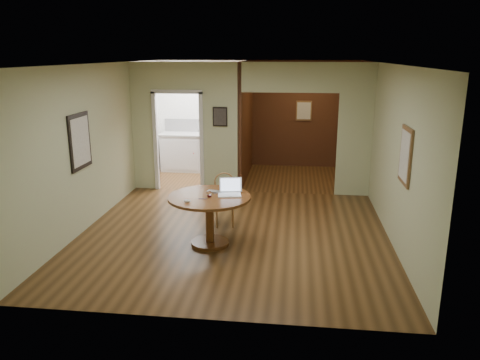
# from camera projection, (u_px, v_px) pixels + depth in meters

# --- Properties ---
(floor) EXTENTS (5.00, 5.00, 0.00)m
(floor) POSITION_uv_depth(u_px,v_px,m) (233.00, 235.00, 7.61)
(floor) COLOR #422A12
(floor) RESTS_ON ground
(room_shell) EXTENTS (5.20, 7.50, 5.00)m
(room_shell) POSITION_uv_depth(u_px,v_px,m) (231.00, 127.00, 10.30)
(room_shell) COLOR silver
(room_shell) RESTS_ON ground
(dining_table) EXTENTS (1.26, 1.26, 0.79)m
(dining_table) POSITION_uv_depth(u_px,v_px,m) (210.00, 209.00, 7.11)
(dining_table) COLOR brown
(dining_table) RESTS_ON ground
(chair) EXTENTS (0.44, 0.44, 0.90)m
(chair) POSITION_uv_depth(u_px,v_px,m) (224.00, 196.00, 8.00)
(chair) COLOR #A26739
(chair) RESTS_ON ground
(open_laptop) EXTENTS (0.38, 0.35, 0.24)m
(open_laptop) POSITION_uv_depth(u_px,v_px,m) (230.00, 190.00, 7.13)
(open_laptop) COLOR white
(open_laptop) RESTS_ON dining_table
(closed_laptop) EXTENTS (0.33, 0.24, 0.02)m
(closed_laptop) POSITION_uv_depth(u_px,v_px,m) (215.00, 193.00, 7.19)
(closed_laptop) COLOR silver
(closed_laptop) RESTS_ON dining_table
(mouse) EXTENTS (0.11, 0.06, 0.04)m
(mouse) POSITION_uv_depth(u_px,v_px,m) (187.00, 201.00, 6.75)
(mouse) COLOR white
(mouse) RESTS_ON dining_table
(wine_glass) EXTENTS (0.08, 0.08, 0.09)m
(wine_glass) POSITION_uv_depth(u_px,v_px,m) (209.00, 194.00, 6.99)
(wine_glass) COLOR white
(wine_glass) RESTS_ON dining_table
(pen) EXTENTS (0.12, 0.02, 0.01)m
(pen) POSITION_uv_depth(u_px,v_px,m) (203.00, 199.00, 6.91)
(pen) COLOR navy
(pen) RESTS_ON dining_table
(kitchen_cabinet) EXTENTS (2.06, 0.60, 0.94)m
(kitchen_cabinet) POSITION_uv_depth(u_px,v_px,m) (202.00, 152.00, 11.67)
(kitchen_cabinet) COLOR silver
(kitchen_cabinet) RESTS_ON ground
(grocery_bag) EXTENTS (0.27, 0.23, 0.26)m
(grocery_bag) POSITION_uv_depth(u_px,v_px,m) (234.00, 129.00, 11.42)
(grocery_bag) COLOR beige
(grocery_bag) RESTS_ON kitchen_cabinet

